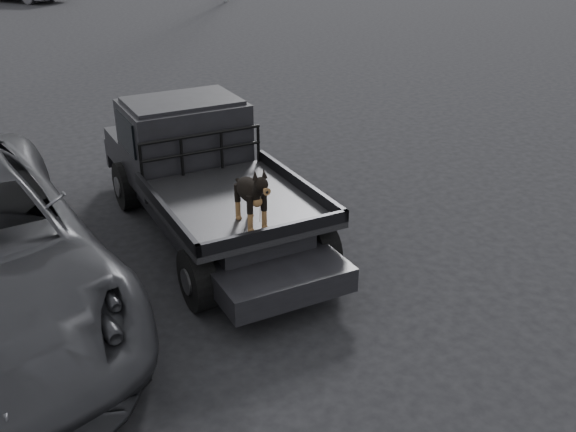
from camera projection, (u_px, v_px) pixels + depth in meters
ground at (248, 309)px, 7.69m from camera, size 120.00×120.00×0.00m
flatbed_ute at (210, 206)px, 9.24m from camera, size 2.00×5.40×0.92m
ute_cab at (184, 128)px, 9.60m from camera, size 1.72×1.30×0.88m
headache_rack at (202, 153)px, 9.08m from camera, size 1.80×0.08×0.55m
dog at (250, 195)px, 7.53m from camera, size 0.32×0.60×0.74m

